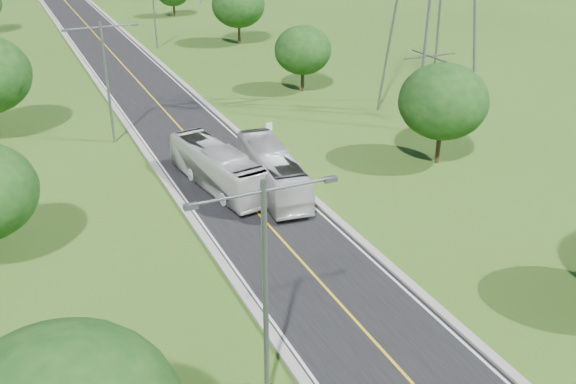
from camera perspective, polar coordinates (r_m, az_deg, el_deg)
name	(u,v)px	position (r m, az deg, el deg)	size (l,w,h in m)	color
ground	(144,88)	(71.22, -12.68, 8.98)	(260.00, 260.00, 0.00)	#2E5217
road	(132,75)	(76.90, -13.71, 10.10)	(8.00, 150.00, 0.06)	black
curb_left	(94,78)	(76.23, -16.87, 9.66)	(0.50, 150.00, 0.22)	gray
curb_right	(168,70)	(77.75, -10.62, 10.61)	(0.50, 150.00, 0.22)	gray
speed_limit_sign	(269,131)	(52.09, -1.70, 5.42)	(0.55, 0.09, 2.40)	slate
streetlight_near_left	(265,278)	(24.64, -2.05, -7.63)	(5.90, 0.25, 10.00)	slate
streetlight_mid_left	(106,73)	(54.40, -15.87, 10.14)	(5.90, 0.25, 10.00)	slate
streetlight_far_right	(153,3)	(88.44, -11.89, 16.13)	(5.90, 0.25, 10.00)	slate
tree_rb	(443,101)	(49.76, 13.62, 7.83)	(6.72, 6.72, 7.82)	black
tree_rc	(303,50)	(67.48, 1.33, 12.50)	(5.88, 5.88, 6.84)	black
tree_rd	(238,5)	(89.78, -4.44, 16.26)	(7.14, 7.14, 8.30)	black
bus_outbound	(272,170)	(44.74, -1.41, 1.94)	(2.54, 10.88, 3.03)	silver
bus_inbound	(218,168)	(45.47, -6.24, 2.18)	(2.53, 10.82, 3.01)	silver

